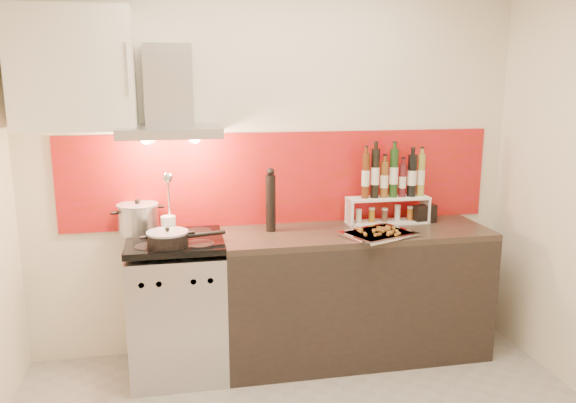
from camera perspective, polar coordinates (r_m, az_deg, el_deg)
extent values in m
cube|color=silver|center=(3.89, -1.28, 3.54)|extent=(3.40, 0.02, 2.60)
cube|color=#9F2108|center=(3.90, -0.52, 2.38)|extent=(3.00, 0.02, 0.64)
cube|color=#B7B7BA|center=(3.78, -11.10, -10.83)|extent=(0.60, 0.60, 0.84)
cube|color=black|center=(3.56, -11.02, -13.96)|extent=(0.50, 0.02, 0.40)
cube|color=#B7B7BA|center=(3.41, -11.29, -8.06)|extent=(0.56, 0.02, 0.12)
cube|color=#FF190C|center=(3.40, -11.29, -8.10)|extent=(0.10, 0.01, 0.04)
cube|color=black|center=(3.63, -11.41, -3.98)|extent=(0.60, 0.60, 0.04)
cube|color=black|center=(3.95, 6.80, -9.49)|extent=(1.80, 0.60, 0.86)
cube|color=#33261F|center=(3.81, 6.97, -3.19)|extent=(1.80, 0.60, 0.04)
cube|color=#B7B7BA|center=(3.55, -11.88, 7.01)|extent=(0.62, 0.50, 0.06)
cube|color=#B7B7BA|center=(3.69, -12.05, 11.55)|extent=(0.30, 0.18, 0.50)
sphere|color=#FFD18C|center=(3.56, -14.28, 6.26)|extent=(0.07, 0.07, 0.07)
sphere|color=#FFD18C|center=(3.56, -9.42, 6.46)|extent=(0.07, 0.07, 0.07)
cube|color=white|center=(3.66, -20.97, 12.43)|extent=(0.70, 0.35, 0.72)
cylinder|color=#B7B7BA|center=(3.78, -14.96, -1.76)|extent=(0.26, 0.26, 0.18)
cylinder|color=#99999E|center=(3.76, -15.04, -0.33)|extent=(0.27, 0.27, 0.01)
sphere|color=black|center=(3.75, -15.06, 0.04)|extent=(0.03, 0.03, 0.03)
cylinder|color=black|center=(3.46, -12.12, -3.80)|extent=(0.25, 0.25, 0.08)
cylinder|color=#99999E|center=(3.45, -12.15, -3.08)|extent=(0.25, 0.25, 0.01)
sphere|color=black|center=(3.44, -12.17, -2.78)|extent=(0.03, 0.03, 0.03)
cylinder|color=black|center=(3.51, -8.27, -3.28)|extent=(0.24, 0.08, 0.03)
cylinder|color=silver|center=(3.60, -12.04, -2.67)|extent=(0.09, 0.09, 0.15)
cylinder|color=silver|center=(3.56, -12.02, 0.46)|extent=(0.01, 0.07, 0.28)
sphere|color=silver|center=(3.47, -12.13, 2.41)|extent=(0.06, 0.06, 0.06)
cylinder|color=black|center=(3.71, -1.78, -0.19)|extent=(0.07, 0.07, 0.38)
sphere|color=black|center=(3.67, -1.80, 3.03)|extent=(0.05, 0.05, 0.05)
cube|color=white|center=(4.02, 10.04, -2.07)|extent=(0.58, 0.16, 0.01)
cube|color=white|center=(3.91, 6.25, -1.11)|extent=(0.02, 0.16, 0.16)
cube|color=white|center=(4.11, 13.74, -0.74)|extent=(0.02, 0.16, 0.16)
cube|color=white|center=(3.98, 10.13, 0.33)|extent=(0.58, 0.16, 0.02)
cylinder|color=#52260E|center=(3.89, 7.89, 2.60)|extent=(0.05, 0.05, 0.31)
cylinder|color=black|center=(3.91, 8.84, 2.83)|extent=(0.06, 0.06, 0.34)
cylinder|color=brown|center=(3.94, 9.75, 2.22)|extent=(0.06, 0.06, 0.25)
cylinder|color=#173413|center=(3.96, 10.68, 2.86)|extent=(0.06, 0.06, 0.34)
cylinder|color=#4F151C|center=(4.00, 11.56, 2.11)|extent=(0.05, 0.05, 0.23)
cylinder|color=black|center=(4.02, 12.48, 2.59)|extent=(0.06, 0.06, 0.29)
cylinder|color=olive|center=(4.04, 13.36, 2.62)|extent=(0.05, 0.05, 0.30)
cylinder|color=beige|center=(3.94, 7.20, -1.54)|extent=(0.04, 0.04, 0.08)
cylinder|color=#976D19|center=(3.97, 8.50, -1.44)|extent=(0.04, 0.04, 0.09)
cylinder|color=brown|center=(4.00, 9.78, -1.42)|extent=(0.04, 0.04, 0.08)
cylinder|color=silver|center=(4.03, 11.05, -1.23)|extent=(0.04, 0.04, 0.10)
cylinder|color=#AB591C|center=(4.07, 12.29, -1.26)|extent=(0.04, 0.04, 0.08)
cube|color=black|center=(4.08, 13.74, -1.26)|extent=(0.16, 0.09, 0.13)
cube|color=silver|center=(3.68, 9.15, -3.31)|extent=(0.50, 0.45, 0.01)
cube|color=silver|center=(3.68, 9.16, -3.16)|extent=(0.53, 0.48, 0.01)
cube|color=red|center=(3.68, 9.16, -3.16)|extent=(0.45, 0.40, 0.01)
cube|color=brown|center=(3.72, 9.97, -2.88)|extent=(0.06, 0.02, 0.01)
cube|color=brown|center=(3.70, 9.61, -2.93)|extent=(0.03, 0.06, 0.01)
cube|color=brown|center=(3.60, 7.83, -3.30)|extent=(0.02, 0.06, 0.01)
cube|color=brown|center=(3.79, 10.15, -2.59)|extent=(0.02, 0.06, 0.01)
cube|color=brown|center=(3.73, 7.25, -2.75)|extent=(0.04, 0.06, 0.01)
cube|color=brown|center=(3.71, 9.20, -2.88)|extent=(0.06, 0.04, 0.01)
cube|color=brown|center=(3.60, 9.10, -3.34)|extent=(0.06, 0.04, 0.01)
cube|color=brown|center=(3.74, 10.01, -2.78)|extent=(0.05, 0.05, 0.01)
cube|color=brown|center=(3.63, 10.31, -3.27)|extent=(0.05, 0.04, 0.01)
cube|color=brown|center=(3.68, 8.69, -2.98)|extent=(0.03, 0.06, 0.01)
cube|color=brown|center=(3.77, 9.42, -2.66)|extent=(0.05, 0.05, 0.01)
cube|color=brown|center=(3.69, 11.02, -3.02)|extent=(0.03, 0.06, 0.01)
cube|color=brown|center=(3.64, 11.08, -3.27)|extent=(0.05, 0.05, 0.01)
cube|color=brown|center=(3.67, 10.38, -3.10)|extent=(0.06, 0.04, 0.01)
cube|color=brown|center=(3.67, 7.31, -2.97)|extent=(0.02, 0.06, 0.01)
cube|color=brown|center=(3.77, 10.69, -2.71)|extent=(0.03, 0.06, 0.01)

